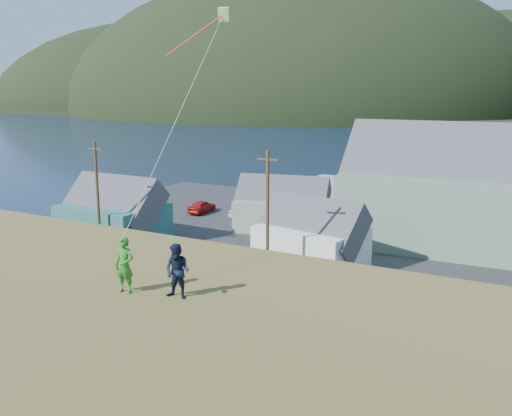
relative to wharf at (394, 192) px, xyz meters
The scene contains 13 objects.
ground 40.45m from the wharf, 81.47° to the right, with size 900.00×900.00×0.00m, color #0A1638.
grass_strip 42.43m from the wharf, 81.87° to the right, with size 110.00×8.00×0.10m, color #4C3D19.
waterfront_lot 23.77m from the wharf, 75.38° to the right, with size 72.00×36.00×0.12m, color #28282B.
wharf is the anchor object (origin of this frame).
shed_teal 38.25m from the wharf, 115.50° to the right, with size 9.33×6.73×7.23m.
shed_palegreen_near 24.29m from the wharf, 100.94° to the right, with size 9.85×7.24×6.46m.
shed_white 33.13m from the wharf, 85.76° to the right, with size 9.00×6.76×6.53m.
shed_palegreen_far 14.14m from the wharf, 64.89° to the right, with size 11.13×8.00×6.75m.
utility_poles 38.82m from the wharf, 86.57° to the right, with size 33.85×0.24×9.47m.
parked_cars 18.95m from the wharf, 98.86° to the right, with size 25.25×13.97×1.58m.
kite_flyer_green 60.01m from the wharf, 83.18° to the right, with size 0.67×0.44×1.83m, color #247A21.
kite_flyer_navy 59.85m from the wharf, 81.41° to the right, with size 0.86×0.67×1.76m, color #121B33.
kite_rig 53.93m from the wharf, 83.61° to the right, with size 1.27×4.42×11.41m.
Camera 1 is at (13.23, -32.46, 13.72)m, focal length 40.00 mm.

